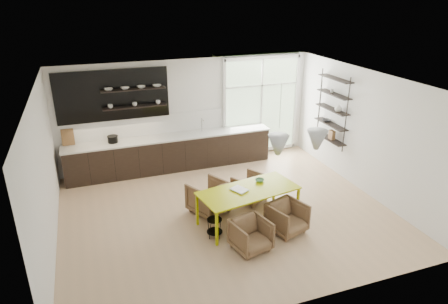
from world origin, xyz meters
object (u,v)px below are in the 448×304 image
armchair_front_right (287,218)px  wire_stool (215,225)px  armchair_back_left (209,197)px  armchair_back_right (250,188)px  armchair_front_left (251,235)px  dining_table (249,192)px

armchair_front_right → wire_stool: bearing=149.0°
armchair_back_left → armchair_back_right: 1.07m
armchair_front_left → armchair_front_right: 0.97m
dining_table → armchair_back_right: bearing=54.0°
armchair_back_right → armchair_front_left: (-0.73, -1.75, -0.01)m
dining_table → armchair_back_left: (-0.65, 0.68, -0.35)m
armchair_back_right → wire_stool: size_ratio=1.74×
armchair_front_right → dining_table: bearing=115.9°
dining_table → armchair_back_left: dining_table is taller
dining_table → wire_stool: 0.99m
dining_table → armchair_back_left: size_ratio=2.81×
dining_table → wire_stool: dining_table is taller
armchair_back_right → armchair_front_right: 1.46m
armchair_back_right → armchair_front_left: bearing=37.7°
armchair_front_left → armchair_front_right: (0.92, 0.30, 0.01)m
armchair_front_right → wire_stool: size_ratio=1.74×
armchair_front_right → wire_stool: 1.47m
armchair_front_right → armchair_back_left: bearing=115.6°
dining_table → armchair_back_left: bearing=123.5°
wire_stool → dining_table: bearing=19.1°
armchair_back_left → wire_stool: (-0.19, -0.97, -0.10)m
armchair_back_left → wire_stool: size_ratio=1.96×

